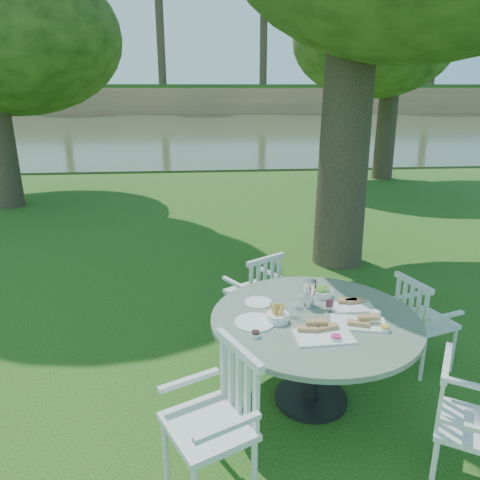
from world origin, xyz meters
name	(u,v)px	position (x,y,z in m)	size (l,w,h in m)	color
ground	(242,325)	(0.00, 0.00, 0.00)	(140.00, 140.00, 0.00)	#153D0C
table	(314,332)	(0.42, -1.25, 0.60)	(1.53, 1.53, 0.72)	black
chair_ne	(418,316)	(1.41, -0.88, 0.49)	(0.50, 0.52, 0.83)	silver
chair_nw	(258,289)	(0.13, -0.23, 0.50)	(0.57, 0.57, 0.84)	silver
chair_sw	(222,411)	(-0.31, -2.01, 0.55)	(0.60, 0.62, 0.94)	silver
chair_se	(457,414)	(1.08, -2.09, 0.48)	(0.55, 0.56, 0.82)	silver
tableware	(311,310)	(0.39, -1.22, 0.76)	(1.08, 0.84, 0.21)	white
river	(203,129)	(0.00, 23.00, 0.00)	(100.00, 28.00, 0.12)	#343D24
far_bank	(201,28)	(0.28, 41.12, 7.25)	(100.00, 18.00, 15.20)	#A4724C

